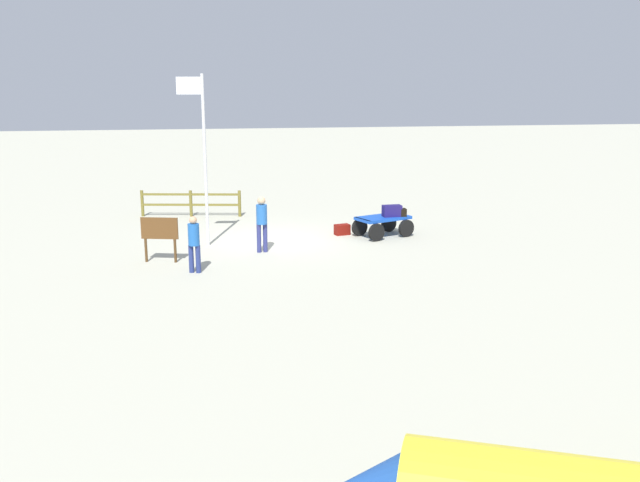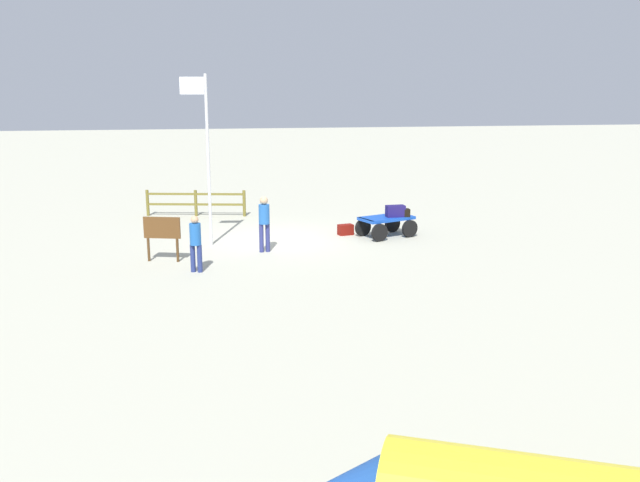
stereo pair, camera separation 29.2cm
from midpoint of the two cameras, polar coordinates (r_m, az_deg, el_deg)
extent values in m
plane|color=#B2B19C|center=(22.98, -3.47, 0.05)|extent=(120.00, 120.00, 0.00)
cube|color=#1545B4|center=(23.52, 5.93, 1.91)|extent=(2.03, 1.54, 0.10)
cube|color=#1545B4|center=(23.02, 4.22, 1.71)|extent=(0.40, 0.86, 0.10)
cylinder|color=black|center=(22.83, 5.36, 0.70)|extent=(0.60, 0.33, 0.60)
cylinder|color=black|center=(23.61, 3.96, 1.13)|extent=(0.60, 0.33, 0.60)
cylinder|color=black|center=(23.59, 7.85, 1.03)|extent=(0.60, 0.33, 0.60)
cylinder|color=black|center=(24.34, 6.42, 1.44)|extent=(0.60, 0.33, 0.60)
cube|color=#1C1653|center=(23.50, 6.67, 2.50)|extent=(0.65, 0.37, 0.39)
cube|color=black|center=(23.57, 7.17, 2.36)|extent=(0.56, 0.32, 0.26)
cube|color=maroon|center=(23.78, 2.50, 0.95)|extent=(0.57, 0.42, 0.36)
cylinder|color=navy|center=(19.25, -9.59, -1.46)|extent=(0.14, 0.14, 0.78)
cylinder|color=navy|center=(19.32, -10.15, -1.43)|extent=(0.14, 0.14, 0.78)
cylinder|color=#1F5AAB|center=(19.13, -9.95, 0.57)|extent=(0.40, 0.40, 0.61)
sphere|color=tan|center=(19.05, -9.99, 1.77)|extent=(0.21, 0.21, 0.21)
cylinder|color=navy|center=(21.35, -4.00, 0.28)|extent=(0.14, 0.14, 0.90)
cylinder|color=navy|center=(21.31, -4.53, 0.25)|extent=(0.14, 0.14, 0.90)
cylinder|color=#245FB2|center=(21.18, -4.30, 2.25)|extent=(0.38, 0.38, 0.61)
sphere|color=tan|center=(21.11, -4.32, 3.40)|extent=(0.25, 0.25, 0.25)
cylinder|color=silver|center=(22.12, -8.94, 6.58)|extent=(0.10, 0.10, 5.45)
cube|color=white|center=(21.99, -10.28, 12.65)|extent=(0.74, 0.10, 0.53)
cylinder|color=#4C3319|center=(20.51, -11.41, -0.76)|extent=(0.08, 0.08, 0.70)
cylinder|color=#4C3319|center=(20.78, -13.73, -0.69)|extent=(0.08, 0.08, 0.70)
cube|color=brown|center=(20.50, -12.67, 1.09)|extent=(1.08, 0.35, 0.64)
cylinder|color=brown|center=(27.22, -6.04, 3.14)|extent=(0.12, 0.12, 1.04)
cylinder|color=brown|center=(27.54, -10.03, 3.13)|extent=(0.12, 0.12, 1.04)
cylinder|color=brown|center=(28.00, -13.91, 3.11)|extent=(0.12, 0.12, 1.04)
cube|color=brown|center=(27.49, -10.06, 3.88)|extent=(3.81, 0.83, 0.08)
cube|color=brown|center=(27.55, -10.03, 3.03)|extent=(3.81, 0.83, 0.08)
camera|label=1|loc=(0.15, -89.51, 0.11)|focal=38.32mm
camera|label=2|loc=(0.15, 90.49, -0.11)|focal=38.32mm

